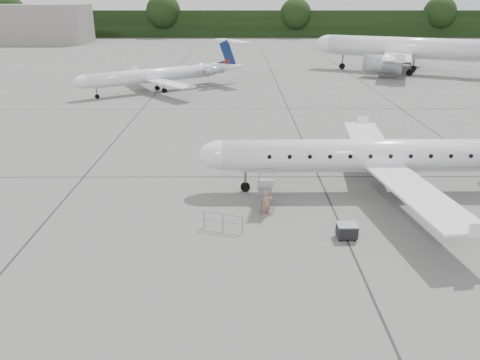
{
  "coord_description": "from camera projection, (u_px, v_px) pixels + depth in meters",
  "views": [
    {
      "loc": [
        -8.81,
        -23.33,
        11.9
      ],
      "look_at": [
        -8.73,
        1.12,
        2.3
      ],
      "focal_mm": 35.0,
      "sensor_mm": 36.0,
      "label": 1
    }
  ],
  "objects": [
    {
      "name": "ground",
      "position": [
        396.0,
        225.0,
        26.09
      ],
      "size": [
        320.0,
        320.0,
        0.0
      ],
      "primitive_type": "plane",
      "color": "slate",
      "rests_on": "ground"
    },
    {
      "name": "treeline",
      "position": [
        267.0,
        24.0,
        145.63
      ],
      "size": [
        260.0,
        4.0,
        8.0
      ],
      "primitive_type": "cube",
      "color": "black",
      "rests_on": "ground"
    },
    {
      "name": "terminal_building",
      "position": [
        13.0,
        24.0,
        126.44
      ],
      "size": [
        40.0,
        14.0,
        10.0
      ],
      "primitive_type": "cube",
      "color": "gray",
      "rests_on": "ground"
    },
    {
      "name": "main_regional_jet",
      "position": [
        390.0,
        140.0,
        29.52
      ],
      "size": [
        27.32,
        19.81,
        6.95
      ],
      "primitive_type": null,
      "rotation": [
        0.0,
        0.0,
        0.01
      ],
      "color": "white",
      "rests_on": "ground"
    },
    {
      "name": "airstair",
      "position": [
        265.0,
        189.0,
        28.18
      ],
      "size": [
        0.88,
        2.51,
        2.18
      ],
      "primitive_type": null,
      "rotation": [
        0.0,
        0.0,
        0.01
      ],
      "color": "white",
      "rests_on": "ground"
    },
    {
      "name": "passenger",
      "position": [
        267.0,
        203.0,
        27.0
      ],
      "size": [
        0.65,
        0.54,
        1.53
      ],
      "primitive_type": "imported",
      "rotation": [
        0.0,
        0.0,
        0.36
      ],
      "color": "#9C6B55",
      "rests_on": "ground"
    },
    {
      "name": "safety_railing",
      "position": [
        223.0,
        222.0,
        25.34
      ],
      "size": [
        2.12,
        0.75,
        1.0
      ],
      "primitive_type": null,
      "rotation": [
        0.0,
        0.0,
        -0.31
      ],
      "color": "gray",
      "rests_on": "ground"
    },
    {
      "name": "baggage_cart",
      "position": [
        347.0,
        231.0,
        24.55
      ],
      "size": [
        1.04,
        0.85,
        0.88
      ],
      "primitive_type": null,
      "rotation": [
        0.0,
        0.0,
        0.02
      ],
      "color": "black",
      "rests_on": "ground"
    },
    {
      "name": "bg_narrowbody",
      "position": [
        406.0,
        37.0,
        76.3
      ],
      "size": [
        38.81,
        34.69,
        11.47
      ],
      "primitive_type": null,
      "rotation": [
        0.0,
        0.0,
        -0.45
      ],
      "color": "white",
      "rests_on": "ground"
    },
    {
      "name": "bg_regional_left",
      "position": [
        154.0,
        69.0,
        61.62
      ],
      "size": [
        28.92,
        27.17,
        6.16
      ],
      "primitive_type": null,
      "rotation": [
        0.0,
        0.0,
        0.6
      ],
      "color": "white",
      "rests_on": "ground"
    }
  ]
}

